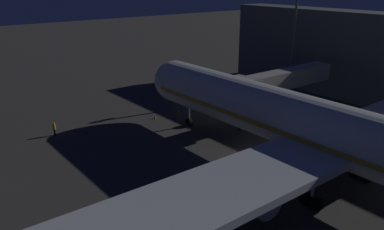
# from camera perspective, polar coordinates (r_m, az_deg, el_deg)

# --- Properties ---
(ground_plane) EXTENTS (320.00, 320.00, 0.00)m
(ground_plane) POSITION_cam_1_polar(r_m,az_deg,el_deg) (48.11, 8.90, -5.73)
(ground_plane) COLOR #383533
(airliner_at_gate) EXTENTS (57.84, 59.29, 19.63)m
(airliner_at_gate) POSITION_cam_1_polar(r_m,az_deg,el_deg) (40.28, 19.91, -2.79)
(airliner_at_gate) COLOR silver
(airliner_at_gate) RESTS_ON ground_plane
(jet_bridge) EXTENTS (20.42, 3.40, 7.45)m
(jet_bridge) POSITION_cam_1_polar(r_m,az_deg,el_deg) (58.37, 11.71, 4.73)
(jet_bridge) COLOR #9E9E99
(jet_bridge) RESTS_ON ground_plane
(apron_floodlight_mast) EXTENTS (2.90, 0.50, 17.83)m
(apron_floodlight_mast) POSITION_cam_1_polar(r_m,az_deg,el_deg) (73.74, 14.41, 11.01)
(apron_floodlight_mast) COLOR #59595E
(apron_floodlight_mast) RESTS_ON ground_plane
(ground_crew_by_belt_loader) EXTENTS (0.40, 0.40, 1.82)m
(ground_crew_by_belt_loader) POSITION_cam_1_polar(r_m,az_deg,el_deg) (56.11, -19.14, -1.80)
(ground_crew_by_belt_loader) COLOR black
(ground_crew_by_belt_loader) RESTS_ON ground_plane
(traffic_cone_nose_port) EXTENTS (0.36, 0.36, 0.55)m
(traffic_cone_nose_port) POSITION_cam_1_polar(r_m,az_deg,el_deg) (62.00, -1.94, 0.54)
(traffic_cone_nose_port) COLOR orange
(traffic_cone_nose_port) RESTS_ON ground_plane
(traffic_cone_nose_starboard) EXTENTS (0.36, 0.36, 0.55)m
(traffic_cone_nose_starboard) POSITION_cam_1_polar(r_m,az_deg,el_deg) (59.66, -5.34, -0.29)
(traffic_cone_nose_starboard) COLOR orange
(traffic_cone_nose_starboard) RESTS_ON ground_plane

